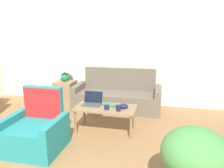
% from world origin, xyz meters
% --- Properties ---
extents(wall_back, '(6.69, 0.06, 2.60)m').
position_xyz_m(wall_back, '(-0.00, 3.69, 1.31)').
color(wall_back, white).
rests_on(wall_back, ground_plane).
extents(couch, '(2.03, 0.81, 0.93)m').
position_xyz_m(couch, '(0.58, 3.27, 0.27)').
color(couch, '#665B4C').
rests_on(couch, ground_plane).
extents(armchair, '(0.85, 0.77, 0.93)m').
position_xyz_m(armchair, '(-0.29, 1.16, 0.27)').
color(armchair, teal).
rests_on(armchair, ground_plane).
extents(side_table, '(0.48, 0.48, 0.58)m').
position_xyz_m(side_table, '(-0.79, 3.34, 0.29)').
color(side_table, '#937551').
rests_on(side_table, ground_plane).
extents(table_lamp, '(0.37, 0.37, 0.53)m').
position_xyz_m(table_lamp, '(-0.79, 3.34, 0.92)').
color(table_lamp, '#1E8451').
rests_on(table_lamp, side_table).
extents(coffee_table, '(1.10, 0.56, 0.46)m').
position_xyz_m(coffee_table, '(0.61, 1.98, 0.41)').
color(coffee_table, '#8E704C').
rests_on(coffee_table, ground_plane).
extents(laptop, '(0.35, 0.28, 0.23)m').
position_xyz_m(laptop, '(0.33, 2.08, 0.51)').
color(laptop, '#47474C').
rests_on(laptop, coffee_table).
extents(cup_navy, '(0.08, 0.08, 0.10)m').
position_xyz_m(cup_navy, '(0.88, 1.84, 0.51)').
color(cup_navy, '#191E4C').
rests_on(cup_navy, coffee_table).
extents(cup_yellow, '(0.09, 0.09, 0.08)m').
position_xyz_m(cup_yellow, '(0.66, 1.87, 0.50)').
color(cup_yellow, '#191E4C').
rests_on(cup_yellow, coffee_table).
extents(snack_bowl, '(0.17, 0.17, 0.07)m').
position_xyz_m(snack_bowl, '(0.94, 2.01, 0.50)').
color(snack_bowl, '#191E4C').
rests_on(snack_bowl, coffee_table).
extents(book_red, '(0.28, 0.22, 0.04)m').
position_xyz_m(book_red, '(0.67, 2.07, 0.48)').
color(book_red, '#3D7A4C').
rests_on(book_red, coffee_table).
extents(potted_plant, '(0.72, 0.72, 0.82)m').
position_xyz_m(potted_plant, '(1.95, 0.55, 0.52)').
color(potted_plant, '#4C4C4C').
rests_on(potted_plant, ground_plane).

